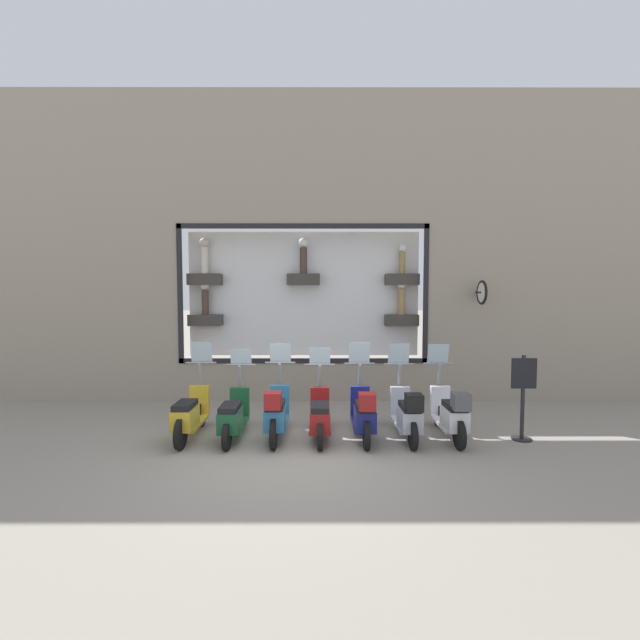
{
  "coord_description": "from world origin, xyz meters",
  "views": [
    {
      "loc": [
        -7.01,
        -0.39,
        2.66
      ],
      "look_at": [
        2.12,
        -0.41,
        2.09
      ],
      "focal_mm": 24.0,
      "sensor_mm": 36.0,
      "label": 1
    }
  ],
  "objects_px": {
    "scooter_navy_2": "(364,414)",
    "scooter_teal_4": "(276,413)",
    "scooter_yellow_6": "(190,415)",
    "scooter_silver_1": "(407,414)",
    "scooter_red_3": "(320,416)",
    "scooter_white_0": "(451,414)",
    "scooter_green_5": "(233,416)",
    "shop_sign_post": "(523,395)"
  },
  "relations": [
    {
      "from": "scooter_white_0",
      "to": "scooter_red_3",
      "type": "bearing_deg",
      "value": 88.67
    },
    {
      "from": "scooter_green_5",
      "to": "scooter_yellow_6",
      "type": "distance_m",
      "value": 0.79
    },
    {
      "from": "scooter_silver_1",
      "to": "scooter_red_3",
      "type": "height_order",
      "value": "scooter_silver_1"
    },
    {
      "from": "scooter_yellow_6",
      "to": "shop_sign_post",
      "type": "relative_size",
      "value": 1.17
    },
    {
      "from": "scooter_red_3",
      "to": "scooter_white_0",
      "type": "bearing_deg",
      "value": -91.33
    },
    {
      "from": "scooter_white_0",
      "to": "shop_sign_post",
      "type": "relative_size",
      "value": 1.16
    },
    {
      "from": "scooter_teal_4",
      "to": "scooter_green_5",
      "type": "distance_m",
      "value": 0.8
    },
    {
      "from": "scooter_white_0",
      "to": "scooter_silver_1",
      "type": "distance_m",
      "value": 0.79
    },
    {
      "from": "scooter_green_5",
      "to": "shop_sign_post",
      "type": "distance_m",
      "value": 5.28
    },
    {
      "from": "scooter_white_0",
      "to": "scooter_green_5",
      "type": "bearing_deg",
      "value": 89.22
    },
    {
      "from": "scooter_green_5",
      "to": "scooter_yellow_6",
      "type": "bearing_deg",
      "value": 89.25
    },
    {
      "from": "scooter_silver_1",
      "to": "scooter_red_3",
      "type": "relative_size",
      "value": 1.0
    },
    {
      "from": "scooter_green_5",
      "to": "scooter_white_0",
      "type": "bearing_deg",
      "value": -90.78
    },
    {
      "from": "scooter_navy_2",
      "to": "scooter_green_5",
      "type": "height_order",
      "value": "scooter_navy_2"
    },
    {
      "from": "scooter_green_5",
      "to": "scooter_yellow_6",
      "type": "height_order",
      "value": "scooter_yellow_6"
    },
    {
      "from": "scooter_teal_4",
      "to": "scooter_yellow_6",
      "type": "height_order",
      "value": "scooter_yellow_6"
    },
    {
      "from": "shop_sign_post",
      "to": "scooter_white_0",
      "type": "bearing_deg",
      "value": 89.24
    },
    {
      "from": "scooter_silver_1",
      "to": "shop_sign_post",
      "type": "height_order",
      "value": "scooter_silver_1"
    },
    {
      "from": "scooter_silver_1",
      "to": "scooter_red_3",
      "type": "xyz_separation_m",
      "value": [
        0.06,
        1.58,
        -0.05
      ]
    },
    {
      "from": "scooter_silver_1",
      "to": "scooter_teal_4",
      "type": "relative_size",
      "value": 0.99
    },
    {
      "from": "scooter_white_0",
      "to": "scooter_red_3",
      "type": "height_order",
      "value": "scooter_white_0"
    },
    {
      "from": "scooter_silver_1",
      "to": "scooter_teal_4",
      "type": "xyz_separation_m",
      "value": [
        0.01,
        2.38,
        0.02
      ]
    },
    {
      "from": "scooter_teal_4",
      "to": "scooter_green_5",
      "type": "relative_size",
      "value": 1.01
    },
    {
      "from": "scooter_navy_2",
      "to": "scooter_red_3",
      "type": "bearing_deg",
      "value": 86.07
    },
    {
      "from": "scooter_silver_1",
      "to": "scooter_yellow_6",
      "type": "distance_m",
      "value": 3.96
    },
    {
      "from": "scooter_green_5",
      "to": "shop_sign_post",
      "type": "relative_size",
      "value": 1.16
    },
    {
      "from": "scooter_red_3",
      "to": "scooter_teal_4",
      "type": "xyz_separation_m",
      "value": [
        -0.05,
        0.79,
        0.07
      ]
    },
    {
      "from": "scooter_teal_4",
      "to": "scooter_silver_1",
      "type": "bearing_deg",
      "value": -90.22
    },
    {
      "from": "scooter_white_0",
      "to": "scooter_yellow_6",
      "type": "height_order",
      "value": "scooter_yellow_6"
    },
    {
      "from": "scooter_red_3",
      "to": "scooter_yellow_6",
      "type": "distance_m",
      "value": 2.38
    },
    {
      "from": "scooter_silver_1",
      "to": "scooter_teal_4",
      "type": "height_order",
      "value": "same"
    },
    {
      "from": "scooter_navy_2",
      "to": "shop_sign_post",
      "type": "relative_size",
      "value": 1.16
    },
    {
      "from": "scooter_silver_1",
      "to": "scooter_navy_2",
      "type": "bearing_deg",
      "value": 89.7
    },
    {
      "from": "scooter_yellow_6",
      "to": "scooter_navy_2",
      "type": "bearing_deg",
      "value": -91.15
    },
    {
      "from": "scooter_white_0",
      "to": "scooter_yellow_6",
      "type": "distance_m",
      "value": 4.75
    },
    {
      "from": "scooter_teal_4",
      "to": "scooter_yellow_6",
      "type": "xyz_separation_m",
      "value": [
        0.06,
        1.58,
        -0.04
      ]
    },
    {
      "from": "scooter_teal_4",
      "to": "shop_sign_post",
      "type": "xyz_separation_m",
      "value": [
        -0.02,
        -4.47,
        0.34
      ]
    },
    {
      "from": "scooter_navy_2",
      "to": "scooter_teal_4",
      "type": "height_order",
      "value": "scooter_navy_2"
    },
    {
      "from": "scooter_green_5",
      "to": "scooter_teal_4",
      "type": "bearing_deg",
      "value": -93.48
    },
    {
      "from": "scooter_white_0",
      "to": "scooter_yellow_6",
      "type": "bearing_deg",
      "value": 89.22
    },
    {
      "from": "scooter_white_0",
      "to": "scooter_teal_4",
      "type": "bearing_deg",
      "value": 89.9
    },
    {
      "from": "scooter_navy_2",
      "to": "scooter_yellow_6",
      "type": "distance_m",
      "value": 3.17
    }
  ]
}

